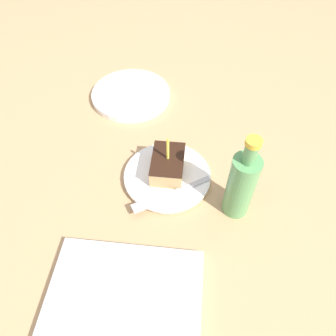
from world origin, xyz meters
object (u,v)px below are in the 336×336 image
(fork, at_px, (167,196))
(bottle, at_px, (241,184))
(cake_slice, at_px, (168,165))
(side_plate, at_px, (131,95))
(marble_board, at_px, (124,299))
(plate, at_px, (168,176))

(fork, relative_size, bottle, 0.79)
(cake_slice, distance_m, side_plate, 0.33)
(cake_slice, xyz_separation_m, marble_board, (-0.05, -0.31, -0.03))
(plate, bearing_deg, bottle, -22.38)
(cake_slice, bearing_deg, side_plate, 116.56)
(side_plate, bearing_deg, bottle, -50.04)
(side_plate, bearing_deg, fork, -67.64)
(marble_board, bearing_deg, side_plate, 99.00)
(cake_slice, distance_m, bottle, 0.19)
(bottle, bearing_deg, marble_board, -132.51)
(side_plate, relative_size, marble_board, 0.81)
(bottle, distance_m, marble_board, 0.33)
(cake_slice, relative_size, side_plate, 0.49)
(fork, bearing_deg, marble_board, -103.21)
(marble_board, bearing_deg, plate, 80.28)
(bottle, relative_size, marble_board, 0.77)
(fork, distance_m, side_plate, 0.40)
(plate, xyz_separation_m, fork, (0.00, -0.06, 0.01))
(bottle, bearing_deg, plate, 157.62)
(cake_slice, bearing_deg, fork, -86.32)
(marble_board, bearing_deg, bottle, 47.49)
(cake_slice, xyz_separation_m, side_plate, (-0.15, 0.29, -0.03))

